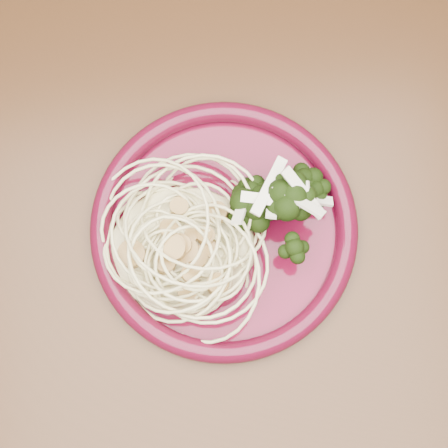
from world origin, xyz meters
TOP-DOWN VIEW (x-y plane):
  - dining_table at (0.00, 0.00)m, footprint 1.20×0.80m
  - dinner_plate at (-0.06, 0.06)m, footprint 0.30×0.30m
  - spaghetti_pile at (-0.10, 0.05)m, footprint 0.16×0.15m
  - scallop_cluster at (-0.10, 0.05)m, footprint 0.14×0.14m
  - broccoli_pile at (-0.02, 0.08)m, footprint 0.11×0.14m
  - onion_garnish at (-0.02, 0.08)m, footprint 0.08×0.09m

SIDE VIEW (x-z plane):
  - dining_table at x=0.00m, z-range 0.28..1.03m
  - dinner_plate at x=-0.06m, z-range 0.75..0.77m
  - spaghetti_pile at x=-0.10m, z-range 0.75..0.78m
  - broccoli_pile at x=-0.02m, z-range 0.75..0.80m
  - scallop_cluster at x=-0.10m, z-range 0.78..0.82m
  - onion_garnish at x=-0.02m, z-range 0.78..0.83m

